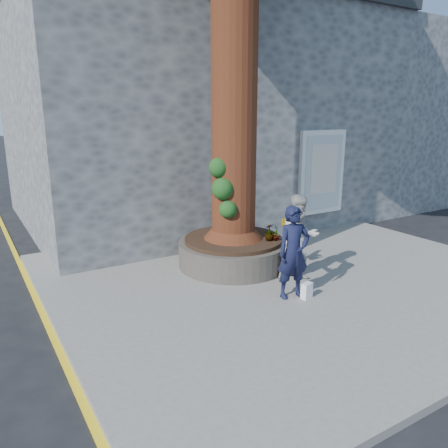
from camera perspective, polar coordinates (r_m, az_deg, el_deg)
ground at (r=7.43m, az=4.37°, el=-11.77°), size 120.00×120.00×0.00m
pavement at (r=8.98m, az=8.48°, el=-6.68°), size 9.00×8.00×0.12m
yellow_line at (r=7.24m, az=-21.44°, el=-13.58°), size 0.10×30.00×0.01m
stone_shop at (r=14.12m, az=-4.40°, el=14.04°), size 10.30×8.30×6.30m
neighbour_shop at (r=19.14m, az=18.05°, el=13.06°), size 6.00×8.00×6.00m
planter at (r=9.23m, az=1.23°, el=-3.60°), size 2.30×2.30×0.60m
man at (r=7.60m, az=9.07°, el=-3.71°), size 0.65×0.49×1.63m
woman at (r=8.36m, az=9.80°, el=-1.87°), size 0.92×0.78×1.67m
shopping_bag at (r=7.81m, az=10.75°, el=-8.55°), size 0.22×0.16×0.28m
plant_a at (r=8.93m, az=6.80°, el=-1.13°), size 0.21×0.22×0.34m
plant_b at (r=9.02m, az=8.18°, el=-0.66°), size 0.34×0.34×0.45m
plant_c at (r=8.93m, az=5.98°, el=-1.05°), size 0.22×0.22×0.36m
plant_d at (r=8.92m, az=8.80°, el=-1.33°), size 0.28×0.31×0.30m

